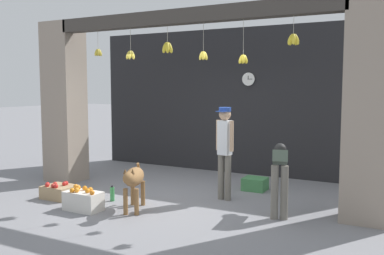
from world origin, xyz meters
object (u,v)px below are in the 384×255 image
at_px(fruit_crate_apples, 59,191).
at_px(produce_box_green, 255,184).
at_px(shopkeeper, 225,146).
at_px(wall_clock, 248,79).
at_px(worker_stooping, 280,170).
at_px(dog, 134,179).
at_px(fruit_crate_oranges, 83,200).
at_px(water_bottle, 112,194).

xyz_separation_m(fruit_crate_apples, produce_box_green, (2.80, 2.15, -0.00)).
bearing_deg(shopkeeper, wall_clock, -69.28).
distance_m(shopkeeper, fruit_crate_apples, 2.97).
bearing_deg(worker_stooping, shopkeeper, 143.24).
distance_m(dog, wall_clock, 3.82).
xyz_separation_m(dog, worker_stooping, (2.07, 0.85, 0.19)).
distance_m(fruit_crate_apples, produce_box_green, 3.53).
bearing_deg(fruit_crate_oranges, wall_clock, 71.16).
height_order(dog, fruit_crate_apples, dog).
xyz_separation_m(fruit_crate_oranges, wall_clock, (1.29, 3.79, 1.93)).
xyz_separation_m(worker_stooping, produce_box_green, (-0.84, 1.29, -0.57)).
xyz_separation_m(worker_stooping, fruit_crate_apples, (-3.64, -0.86, -0.57)).
distance_m(fruit_crate_apples, water_bottle, 0.97).
distance_m(water_bottle, wall_clock, 3.91).
distance_m(dog, water_bottle, 0.81).
bearing_deg(produce_box_green, fruit_crate_apples, -142.50).
distance_m(fruit_crate_oranges, water_bottle, 0.65).
height_order(dog, wall_clock, wall_clock).
bearing_deg(worker_stooping, water_bottle, 175.63).
xyz_separation_m(worker_stooping, fruit_crate_oranges, (-2.77, -1.22, -0.53)).
relative_size(fruit_crate_oranges, produce_box_green, 1.41).
bearing_deg(dog, wall_clock, 146.16).
relative_size(shopkeeper, water_bottle, 6.00).
bearing_deg(fruit_crate_apples, produce_box_green, 37.50).
height_order(dog, water_bottle, dog).
height_order(fruit_crate_oranges, wall_clock, wall_clock).
bearing_deg(dog, produce_box_green, 126.18).
height_order(shopkeeper, fruit_crate_oranges, shopkeeper).
height_order(shopkeeper, worker_stooping, shopkeeper).
bearing_deg(dog, water_bottle, -137.63).
xyz_separation_m(shopkeeper, wall_clock, (-0.40, 2.17, 1.16)).
distance_m(dog, shopkeeper, 1.65).
height_order(worker_stooping, fruit_crate_apples, worker_stooping).
distance_m(worker_stooping, fruit_crate_oranges, 3.08).
xyz_separation_m(fruit_crate_apples, wall_clock, (2.17, 3.43, 1.97)).
height_order(water_bottle, wall_clock, wall_clock).
xyz_separation_m(shopkeeper, water_bottle, (-1.64, -0.97, -0.80)).
distance_m(shopkeeper, water_bottle, 2.07).
bearing_deg(fruit_crate_apples, worker_stooping, 13.22).
bearing_deg(shopkeeper, water_bottle, 40.99).
distance_m(shopkeeper, produce_box_green, 1.22).
distance_m(fruit_crate_oranges, produce_box_green, 3.17).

